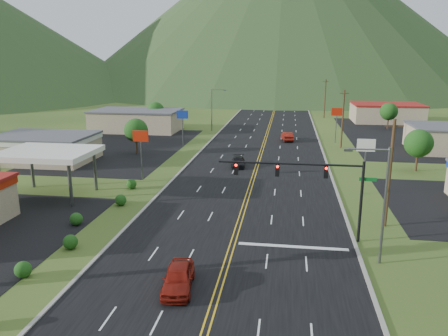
# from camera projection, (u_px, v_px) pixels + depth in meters

# --- Properties ---
(ground) EXTENTS (500.00, 500.00, 0.00)m
(ground) POSITION_uv_depth(u_px,v_px,m) (207.00, 328.00, 25.24)
(ground) COLOR #294017
(ground) RESTS_ON ground
(road) EXTENTS (20.00, 460.00, 0.04)m
(road) POSITION_uv_depth(u_px,v_px,m) (207.00, 328.00, 25.24)
(road) COLOR black
(road) RESTS_ON ground
(curb_west) EXTENTS (0.30, 460.00, 0.14)m
(curb_west) POSITION_uv_depth(u_px,v_px,m) (44.00, 313.00, 26.69)
(curb_west) COLOR gray
(curb_west) RESTS_ON ground
(traffic_signal) EXTENTS (13.10, 0.43, 7.00)m
(traffic_signal) POSITION_uv_depth(u_px,v_px,m) (313.00, 179.00, 36.45)
(traffic_signal) COLOR black
(traffic_signal) RESTS_ON ground
(streetlight_east) EXTENTS (3.28, 0.25, 9.00)m
(streetlight_east) POSITION_uv_depth(u_px,v_px,m) (381.00, 198.00, 31.99)
(streetlight_east) COLOR #59595E
(streetlight_east) RESTS_ON ground
(streetlight_west) EXTENTS (3.28, 0.25, 9.00)m
(streetlight_west) POSITION_uv_depth(u_px,v_px,m) (213.00, 107.00, 92.81)
(streetlight_west) COLOR #59595E
(streetlight_west) RESTS_ON ground
(gas_canopy) EXTENTS (10.00, 8.00, 5.30)m
(gas_canopy) POSITION_uv_depth(u_px,v_px,m) (48.00, 154.00, 48.29)
(gas_canopy) COLOR white
(gas_canopy) RESTS_ON ground
(building_west_mid) EXTENTS (14.40, 10.40, 4.10)m
(building_west_mid) POSITION_uv_depth(u_px,v_px,m) (44.00, 147.00, 65.70)
(building_west_mid) COLOR tan
(building_west_mid) RESTS_ON ground
(building_west_far) EXTENTS (18.40, 11.40, 4.50)m
(building_west_far) POSITION_uv_depth(u_px,v_px,m) (137.00, 120.00, 93.92)
(building_west_far) COLOR tan
(building_west_far) RESTS_ON ground
(building_east_far) EXTENTS (16.40, 12.40, 4.50)m
(building_east_far) POSITION_uv_depth(u_px,v_px,m) (386.00, 113.00, 107.07)
(building_east_far) COLOR tan
(building_east_far) RESTS_ON ground
(pole_sign_west_a) EXTENTS (2.00, 0.18, 6.40)m
(pole_sign_west_a) POSITION_uv_depth(u_px,v_px,m) (141.00, 141.00, 54.79)
(pole_sign_west_a) COLOR #59595E
(pole_sign_west_a) RESTS_ON ground
(pole_sign_west_b) EXTENTS (2.00, 0.18, 6.40)m
(pole_sign_west_b) POSITION_uv_depth(u_px,v_px,m) (182.00, 118.00, 75.90)
(pole_sign_west_b) COLOR #59595E
(pole_sign_west_b) RESTS_ON ground
(pole_sign_east_a) EXTENTS (2.00, 0.18, 6.40)m
(pole_sign_east_a) POSITION_uv_depth(u_px,v_px,m) (366.00, 151.00, 49.03)
(pole_sign_east_a) COLOR #59595E
(pole_sign_east_a) RESTS_ON ground
(pole_sign_east_b) EXTENTS (2.00, 0.18, 6.40)m
(pole_sign_east_b) POSITION_uv_depth(u_px,v_px,m) (337.00, 115.00, 79.74)
(pole_sign_east_b) COLOR #59595E
(pole_sign_east_b) RESTS_ON ground
(tree_west_a) EXTENTS (3.84, 3.84, 5.82)m
(tree_west_a) POSITION_uv_depth(u_px,v_px,m) (136.00, 130.00, 70.31)
(tree_west_a) COLOR #382314
(tree_west_a) RESTS_ON ground
(tree_west_b) EXTENTS (3.84, 3.84, 5.82)m
(tree_west_b) POSITION_uv_depth(u_px,v_px,m) (156.00, 111.00, 96.93)
(tree_west_b) COLOR #382314
(tree_west_b) RESTS_ON ground
(tree_east_a) EXTENTS (3.84, 3.84, 5.82)m
(tree_east_a) POSITION_uv_depth(u_px,v_px,m) (419.00, 143.00, 59.55)
(tree_east_a) COLOR #382314
(tree_east_a) RESTS_ON ground
(tree_east_b) EXTENTS (3.84, 3.84, 5.82)m
(tree_east_b) POSITION_uv_depth(u_px,v_px,m) (389.00, 112.00, 95.45)
(tree_east_b) COLOR #382314
(tree_east_b) RESTS_ON ground
(utility_pole_a) EXTENTS (1.60, 0.28, 10.00)m
(utility_pole_a) POSITION_uv_depth(u_px,v_px,m) (390.00, 173.00, 39.35)
(utility_pole_a) COLOR #382314
(utility_pole_a) RESTS_ON ground
(utility_pole_b) EXTENTS (1.60, 0.28, 10.00)m
(utility_pole_b) POSITION_uv_depth(u_px,v_px,m) (343.00, 119.00, 74.85)
(utility_pole_b) COLOR #382314
(utility_pole_b) RESTS_ON ground
(utility_pole_c) EXTENTS (1.60, 0.28, 10.00)m
(utility_pole_c) POSITION_uv_depth(u_px,v_px,m) (325.00, 98.00, 113.23)
(utility_pole_c) COLOR #382314
(utility_pole_c) RESTS_ON ground
(utility_pole_d) EXTENTS (1.60, 0.28, 10.00)m
(utility_pole_d) POSITION_uv_depth(u_px,v_px,m) (316.00, 88.00, 151.61)
(utility_pole_d) COLOR #382314
(utility_pole_d) RESTS_ON ground
(mountain_n) EXTENTS (220.00, 220.00, 85.00)m
(mountain_n) POSITION_uv_depth(u_px,v_px,m) (284.00, 4.00, 225.99)
(mountain_n) COLOR #1D391A
(mountain_n) RESTS_ON ground
(car_red_near) EXTENTS (2.49, 5.01, 1.64)m
(car_red_near) POSITION_uv_depth(u_px,v_px,m) (178.00, 278.00, 29.25)
(car_red_near) COLOR maroon
(car_red_near) RESTS_ON ground
(car_dark_mid) EXTENTS (2.27, 4.75, 1.34)m
(car_dark_mid) POSITION_uv_depth(u_px,v_px,m) (238.00, 162.00, 62.73)
(car_dark_mid) COLOR black
(car_dark_mid) RESTS_ON ground
(car_red_far) EXTENTS (2.53, 5.18, 1.63)m
(car_red_far) POSITION_uv_depth(u_px,v_px,m) (287.00, 137.00, 82.52)
(car_red_far) COLOR maroon
(car_red_far) RESTS_ON ground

